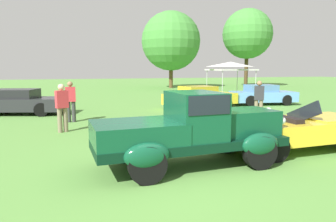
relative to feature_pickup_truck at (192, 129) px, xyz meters
The scene contains 12 objects.
ground_plane 0.97m from the feature_pickup_truck, 141.78° to the right, with size 120.00×120.00×0.00m, color #568C3D.
feature_pickup_truck is the anchor object (origin of this frame).
neighbor_convertible 3.41m from the feature_pickup_truck, ahead, with size 4.16×1.88×1.40m.
show_car_charcoal 11.16m from the feature_pickup_truck, 117.60° to the left, with size 4.72×2.81×1.22m.
show_car_yellow 10.58m from the feature_pickup_truck, 66.29° to the left, with size 4.36×2.44×1.22m.
show_car_skyblue 13.10m from the feature_pickup_truck, 49.43° to the left, with size 4.02×2.21×1.22m.
spectator_between_cars 7.35m from the feature_pickup_truck, 111.51° to the left, with size 0.40×0.24×1.69m.
spectator_by_row 5.64m from the feature_pickup_truck, 121.65° to the left, with size 0.46×0.37×1.69m.
spectator_far_side 7.23m from the feature_pickup_truck, 45.19° to the left, with size 0.47×0.41×1.69m.
canopy_tent_left_field 17.75m from the feature_pickup_truck, 59.07° to the left, with size 3.06×3.06×2.71m.
treeline_mid_left 28.35m from the feature_pickup_truck, 73.63° to the left, with size 6.54×6.54×8.48m.
treeline_center 32.24m from the feature_pickup_truck, 56.95° to the left, with size 5.88×5.88×9.20m.
Camera 1 is at (-2.14, -6.11, 2.23)m, focal length 32.83 mm.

